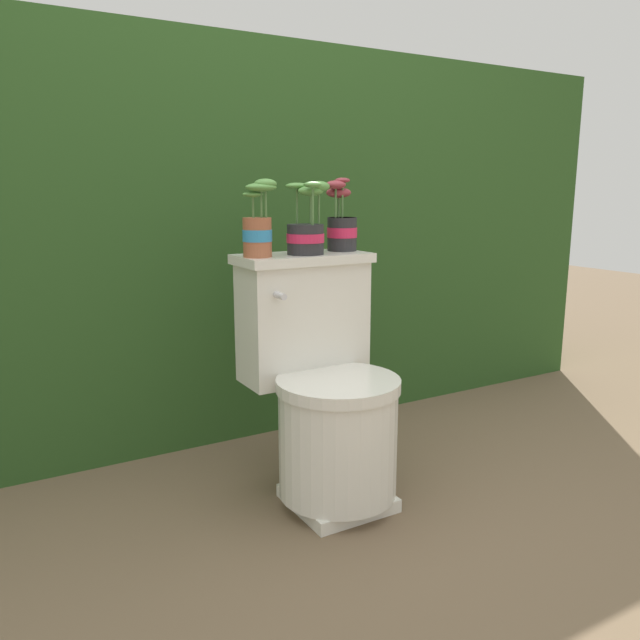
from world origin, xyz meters
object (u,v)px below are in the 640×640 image
at_px(potted_plant_left, 258,226).
at_px(toilet, 324,392).
at_px(potted_plant_midleft, 306,228).
at_px(potted_plant_middle, 341,225).

bearing_deg(potted_plant_left, toilet, -35.31).
distance_m(potted_plant_left, potted_plant_midleft, 0.17).
bearing_deg(potted_plant_middle, potted_plant_left, -172.21).
xyz_separation_m(toilet, potted_plant_midleft, (0.00, 0.12, 0.51)).
distance_m(toilet, potted_plant_middle, 0.56).
relative_size(potted_plant_midleft, potted_plant_middle, 0.95).
bearing_deg(potted_plant_midleft, potted_plant_middle, 15.55).
xyz_separation_m(toilet, potted_plant_middle, (0.16, 0.16, 0.51)).
xyz_separation_m(potted_plant_left, potted_plant_midleft, (0.17, 0.00, -0.01)).
bearing_deg(toilet, potted_plant_middle, 45.35).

